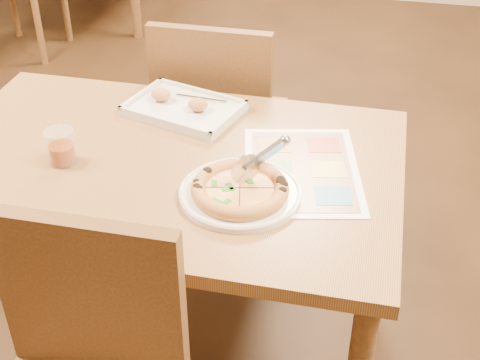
% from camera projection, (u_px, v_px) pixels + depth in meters
% --- Properties ---
extents(dining_table, '(1.30, 0.85, 0.72)m').
position_uv_depth(dining_table, '(165.00, 186.00, 1.88)').
color(dining_table, olive).
rests_on(dining_table, ground).
extents(chair_far, '(0.42, 0.42, 0.47)m').
position_uv_depth(chair_far, '(218.00, 107.00, 2.40)').
color(chair_far, brown).
rests_on(chair_far, ground).
extents(plate, '(0.39, 0.39, 0.02)m').
position_uv_depth(plate, '(240.00, 194.00, 1.69)').
color(plate, white).
rests_on(plate, dining_table).
extents(pizza, '(0.25, 0.25, 0.04)m').
position_uv_depth(pizza, '(240.00, 189.00, 1.67)').
color(pizza, '#E2904D').
rests_on(pizza, plate).
extents(pizza_cutter, '(0.12, 0.12, 0.09)m').
position_uv_depth(pizza_cutter, '(259.00, 160.00, 1.67)').
color(pizza_cutter, silver).
rests_on(pizza_cutter, pizza).
extents(appetizer_tray, '(0.38, 0.31, 0.06)m').
position_uv_depth(appetizer_tray, '(183.00, 108.00, 2.05)').
color(appetizer_tray, silver).
rests_on(appetizer_tray, dining_table).
extents(glass_tumbler, '(0.08, 0.08, 0.10)m').
position_uv_depth(glass_tumbler, '(61.00, 149.00, 1.80)').
color(glass_tumbler, maroon).
rests_on(glass_tumbler, dining_table).
extents(menu, '(0.39, 0.48, 0.00)m').
position_uv_depth(menu, '(302.00, 170.00, 1.79)').
color(menu, white).
rests_on(menu, dining_table).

